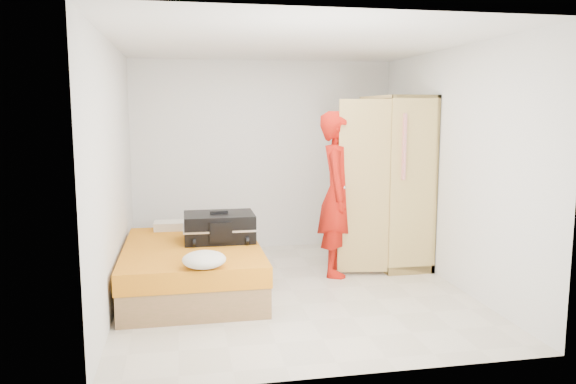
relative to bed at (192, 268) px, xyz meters
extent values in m
plane|color=beige|center=(1.05, -0.21, -0.25)|extent=(4.00, 4.00, 0.00)
plane|color=white|center=(1.05, -0.21, 2.35)|extent=(4.00, 4.00, 0.00)
cube|color=white|center=(1.05, 1.79, 1.05)|extent=(3.60, 0.02, 2.60)
cube|color=white|center=(1.05, -2.21, 1.05)|extent=(3.60, 0.02, 2.60)
cube|color=white|center=(-0.75, -0.21, 1.05)|extent=(0.02, 4.00, 2.60)
cube|color=white|center=(2.85, -0.21, 1.05)|extent=(0.02, 4.00, 2.60)
cube|color=#966844|center=(0.00, 0.00, -0.10)|extent=(1.40, 2.00, 0.30)
cube|color=orange|center=(0.00, 0.00, 0.15)|extent=(1.42, 2.02, 0.20)
cube|color=#DFC66C|center=(2.82, 0.69, 0.80)|extent=(0.04, 1.20, 2.10)
cube|color=#DFC66C|center=(2.55, 0.11, 0.80)|extent=(0.58, 0.04, 2.10)
cube|color=#DFC66C|center=(2.55, 1.27, 0.80)|extent=(0.58, 0.04, 2.10)
cube|color=#DFC66C|center=(2.55, 0.69, 1.83)|extent=(0.58, 1.20, 0.04)
cube|color=tan|center=(2.55, 0.69, -0.20)|extent=(0.58, 1.20, 0.10)
cube|color=#DFC66C|center=(2.28, 0.99, 0.80)|extent=(0.04, 0.59, 2.00)
cube|color=#DFC66C|center=(1.97, 0.18, 0.80)|extent=(0.59, 0.13, 2.00)
cylinder|color=#B2B2B7|center=(2.55, 0.69, 1.67)|extent=(0.02, 1.10, 0.02)
imported|color=#B61E0B|center=(1.71, 0.32, 0.71)|extent=(0.70, 0.82, 1.92)
cube|color=black|center=(0.30, 0.16, 0.40)|extent=(0.76, 0.55, 0.30)
cube|color=black|center=(0.30, 0.16, 0.57)|extent=(0.20, 0.06, 0.03)
ellipsoid|color=beige|center=(0.09, -0.90, 0.32)|extent=(0.40, 0.40, 0.15)
cube|color=beige|center=(-0.16, 0.85, 0.30)|extent=(0.54, 0.28, 0.10)
camera|label=1|loc=(-0.09, -5.92, 1.67)|focal=35.00mm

